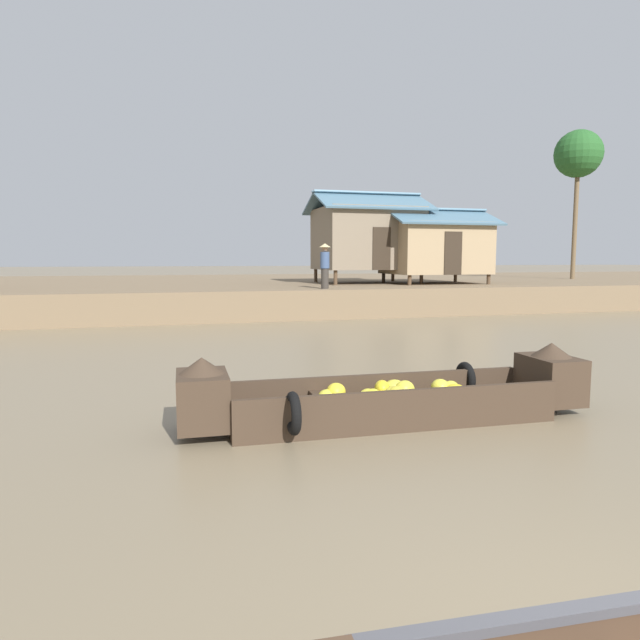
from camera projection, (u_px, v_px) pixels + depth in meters
ground_plane at (280, 362)px, 11.91m from camera, size 300.00×300.00×0.00m
riverbank_strip at (212, 291)px, 28.54m from camera, size 160.00×20.00×1.07m
banana_boat at (389, 396)px, 7.52m from camera, size 5.58×1.68×0.98m
stilt_house_mid_left at (367, 238)px, 25.25m from camera, size 5.03×4.07×4.08m
stilt_house_mid_right at (435, 247)px, 24.96m from camera, size 4.82×3.77×3.33m
palm_tree_near at (578, 155)px, 29.80m from camera, size 2.50×2.50×7.90m
vendor_person at (325, 264)px, 20.55m from camera, size 0.44×0.44×1.66m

